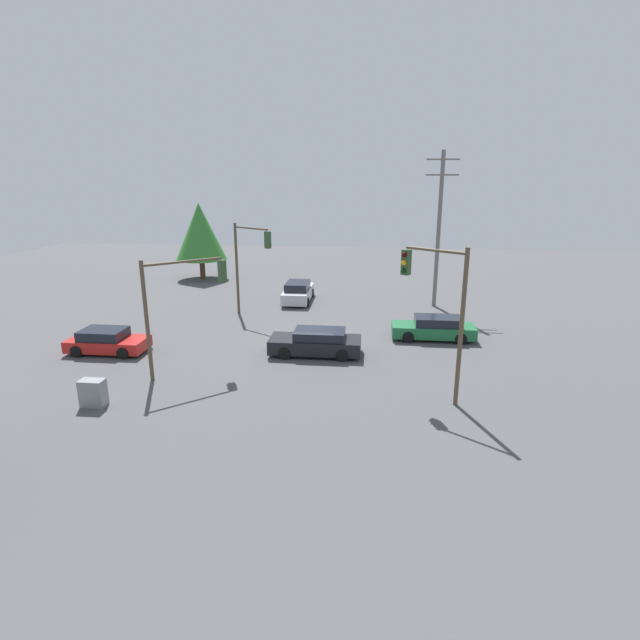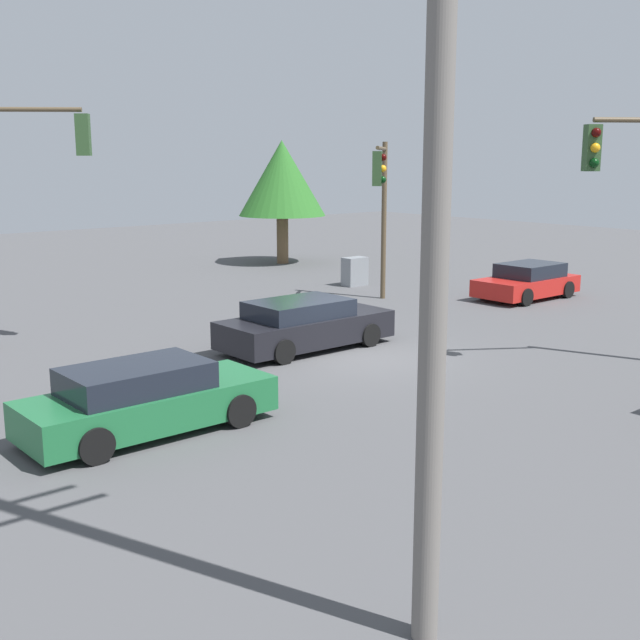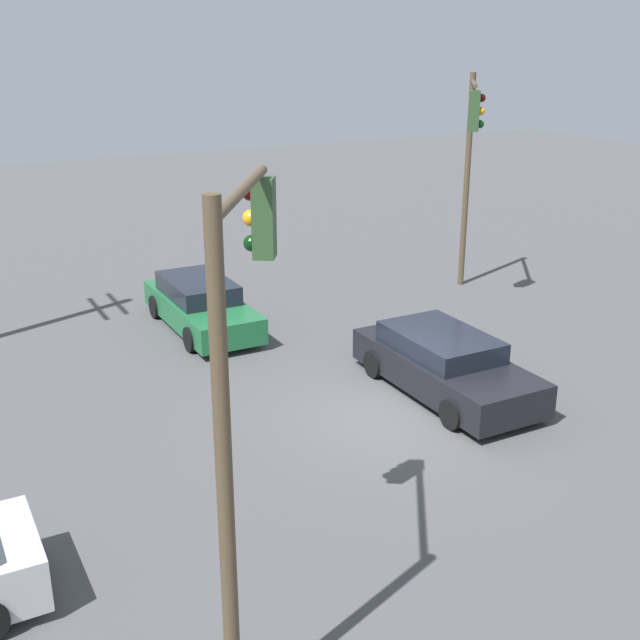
{
  "view_description": "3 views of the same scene",
  "coord_description": "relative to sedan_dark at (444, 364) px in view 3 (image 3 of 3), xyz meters",
  "views": [
    {
      "loc": [
        -3.35,
        26.18,
        9.02
      ],
      "look_at": [
        -0.55,
        -0.27,
        1.35
      ],
      "focal_mm": 28.0,
      "sensor_mm": 36.0,
      "label": 1
    },
    {
      "loc": [
        -13.69,
        -14.59,
        5.02
      ],
      "look_at": [
        -1.13,
        0.26,
        1.07
      ],
      "focal_mm": 45.0,
      "sensor_mm": 36.0,
      "label": 2
    },
    {
      "loc": [
        12.47,
        -8.52,
        7.46
      ],
      "look_at": [
        -2.51,
        -0.47,
        1.42
      ],
      "focal_mm": 45.0,
      "sensor_mm": 36.0,
      "label": 3
    }
  ],
  "objects": [
    {
      "name": "sedan_green",
      "position": [
        -6.44,
        -3.28,
        -0.01
      ],
      "size": [
        4.68,
        1.89,
        1.33
      ],
      "rotation": [
        0.0,
        0.0,
        -1.57
      ],
      "color": "#1E6638",
      "rests_on": "ground_plane"
    },
    {
      "name": "ground_plane",
      "position": [
        0.55,
        -1.59,
        -0.65
      ],
      "size": [
        80.0,
        80.0,
        0.0
      ],
      "primitive_type": "plane",
      "color": "#4C4C4F"
    },
    {
      "name": "sedan_dark",
      "position": [
        0.0,
        0.0,
        0.0
      ],
      "size": [
        4.76,
        2.05,
        1.34
      ],
      "rotation": [
        0.0,
        0.0,
        -1.57
      ],
      "color": "black",
      "rests_on": "ground_plane"
    },
    {
      "name": "traffic_signal_main",
      "position": [
        5.15,
        -6.89,
        3.49
      ],
      "size": [
        2.8,
        1.94,
        6.11
      ],
      "rotation": [
        0.0,
        0.0,
        2.56
      ],
      "color": "brown",
      "rests_on": "ground_plane"
    },
    {
      "name": "traffic_signal_aux",
      "position": [
        -5.49,
        4.76,
        3.7
      ],
      "size": [
        2.47,
        1.93,
        6.46
      ],
      "rotation": [
        0.0,
        0.0,
        -0.64
      ],
      "color": "brown",
      "rests_on": "ground_plane"
    }
  ]
}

